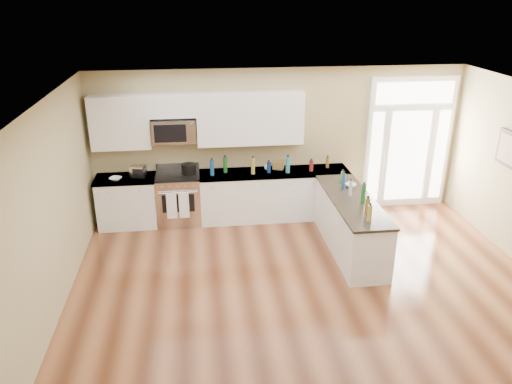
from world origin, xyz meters
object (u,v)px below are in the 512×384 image
Objects in this scene: kitchen_range at (179,198)px; stockpot at (189,168)px; peninsula_cabinet at (350,226)px; toaster_oven at (138,171)px.

kitchen_range is 4.08× the size of stockpot.
toaster_oven is (-3.55, 1.45, 0.61)m from peninsula_cabinet.
toaster_oven is (-0.69, 0.00, 0.57)m from kitchen_range.
stockpot is 1.05× the size of toaster_oven.
stockpot is 0.91m from toaster_oven.
peninsula_cabinet is 3.10m from stockpot.
peninsula_cabinet is 3.21m from kitchen_range.
kitchen_range is at bearing 16.16° from toaster_oven.
toaster_oven reaches higher than kitchen_range.
stockpot is at bearing 9.00° from kitchen_range.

